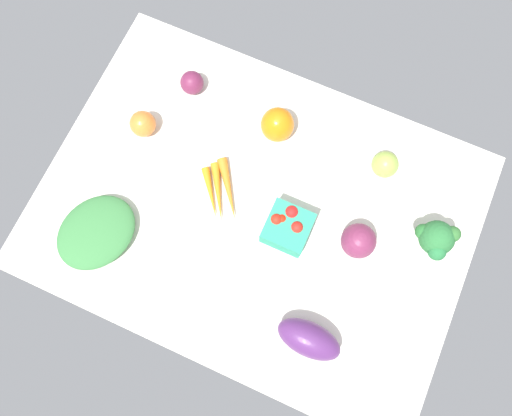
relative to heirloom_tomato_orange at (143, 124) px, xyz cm
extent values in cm
cube|color=silver|center=(34.53, -8.05, -4.27)|extent=(104.00, 76.00, 2.00)
sphere|color=orange|center=(0.00, 0.00, 0.00)|extent=(6.55, 6.55, 6.55)
cube|color=teal|center=(43.49, -9.81, -0.07)|extent=(10.24, 10.24, 6.41)
sphere|color=red|center=(42.90, -6.51, 2.55)|extent=(3.23, 3.23, 3.23)
sphere|color=red|center=(41.45, -8.89, 2.35)|extent=(2.48, 2.48, 2.48)
sphere|color=red|center=(40.35, -9.59, 2.62)|extent=(2.82, 2.82, 2.82)
sphere|color=red|center=(45.45, -9.37, 2.74)|extent=(2.89, 2.89, 2.89)
ellipsoid|color=orange|center=(31.01, 12.85, 1.43)|extent=(11.00, 11.00, 9.40)
ellipsoid|color=#592B69|center=(57.66, -31.18, 0.54)|extent=(14.90, 7.81, 7.62)
sphere|color=#6E2546|center=(6.15, 15.35, -0.26)|extent=(6.02, 6.02, 6.02)
sphere|color=#99B64B|center=(58.98, 14.50, 0.00)|extent=(6.55, 6.55, 6.55)
cone|color=orange|center=(22.77, -8.92, -2.24)|extent=(9.58, 11.75, 2.06)
cone|color=orange|center=(24.38, -7.80, -2.15)|extent=(9.78, 14.01, 2.25)
cone|color=orange|center=(26.44, -6.39, -1.96)|extent=(11.67, 14.54, 2.63)
cylinder|color=#99C774|center=(75.39, 1.05, -1.34)|extent=(2.97, 2.97, 3.87)
sphere|color=#2B7037|center=(75.39, 1.05, 3.63)|extent=(8.09, 8.09, 8.09)
sphere|color=#296B30|center=(72.17, 1.28, 3.31)|extent=(3.67, 3.67, 3.67)
sphere|color=#326D31|center=(78.02, 2.94, 4.94)|extent=(3.69, 3.69, 3.69)
sphere|color=#27723C|center=(76.27, -2.06, 4.27)|extent=(4.15, 4.15, 4.15)
ellipsoid|color=#3C8041|center=(2.27, -28.98, -1.01)|extent=(22.70, 24.58, 4.52)
sphere|color=#772A4D|center=(59.74, -6.08, 0.87)|extent=(8.28, 8.28, 8.28)
camera|label=1|loc=(46.50, -34.95, 111.89)|focal=34.08mm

